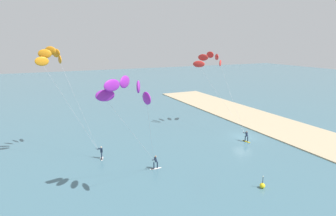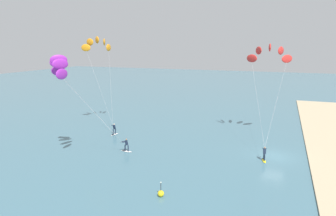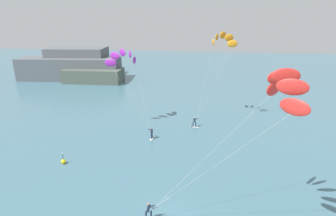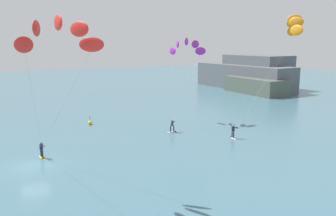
{
  "view_description": "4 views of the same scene",
  "coord_description": "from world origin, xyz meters",
  "px_view_note": "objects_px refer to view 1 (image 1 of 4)",
  "views": [
    {
      "loc": [
        -34.09,
        29.21,
        14.86
      ],
      "look_at": [
        -1.41,
        13.87,
        6.43
      ],
      "focal_mm": 30.56,
      "sensor_mm": 36.0,
      "label": 1
    },
    {
      "loc": [
        -36.19,
        -0.32,
        12.99
      ],
      "look_at": [
        -2.88,
        12.37,
        5.51
      ],
      "focal_mm": 32.25,
      "sensor_mm": 36.0,
      "label": 2
    },
    {
      "loc": [
        2.33,
        -17.94,
        16.52
      ],
      "look_at": [
        -2.04,
        13.61,
        5.9
      ],
      "focal_mm": 29.47,
      "sensor_mm": 36.0,
      "label": 3
    },
    {
      "loc": [
        32.84,
        -2.73,
        11.29
      ],
      "look_at": [
        -1.19,
        14.65,
        4.0
      ],
      "focal_mm": 36.85,
      "sensor_mm": 36.0,
      "label": 4
    }
  ],
  "objects_px": {
    "kitesurfer_far_out": "(53,60)",
    "marker_buoy": "(262,185)",
    "kitesurfer_nearshore": "(211,62)",
    "kitesurfer_mid_water": "(127,94)"
  },
  "relations": [
    {
      "from": "kitesurfer_nearshore",
      "to": "kitesurfer_mid_water",
      "type": "relative_size",
      "value": 1.1
    },
    {
      "from": "kitesurfer_nearshore",
      "to": "kitesurfer_far_out",
      "type": "height_order",
      "value": "kitesurfer_far_out"
    },
    {
      "from": "kitesurfer_nearshore",
      "to": "marker_buoy",
      "type": "bearing_deg",
      "value": 161.04
    },
    {
      "from": "kitesurfer_mid_water",
      "to": "kitesurfer_far_out",
      "type": "xyz_separation_m",
      "value": [
        14.42,
        4.98,
        2.23
      ]
    },
    {
      "from": "kitesurfer_mid_water",
      "to": "marker_buoy",
      "type": "relative_size",
      "value": 8.67
    },
    {
      "from": "kitesurfer_mid_water",
      "to": "marker_buoy",
      "type": "bearing_deg",
      "value": -106.99
    },
    {
      "from": "kitesurfer_far_out",
      "to": "marker_buoy",
      "type": "height_order",
      "value": "kitesurfer_far_out"
    },
    {
      "from": "kitesurfer_mid_water",
      "to": "marker_buoy",
      "type": "xyz_separation_m",
      "value": [
        -3.98,
        -13.03,
        -10.03
      ]
    },
    {
      "from": "kitesurfer_far_out",
      "to": "kitesurfer_mid_water",
      "type": "bearing_deg",
      "value": -160.96
    },
    {
      "from": "marker_buoy",
      "to": "kitesurfer_nearshore",
      "type": "bearing_deg",
      "value": -18.96
    }
  ]
}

